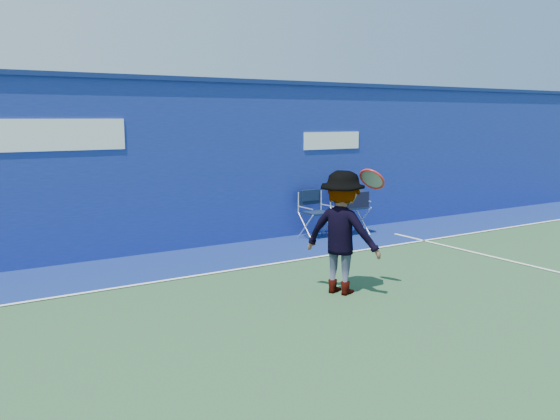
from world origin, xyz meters
TOP-DOWN VIEW (x-y plane):
  - ground at (0.00, 0.00)m, footprint 80.00×80.00m
  - stadium_wall at (-0.00, 5.20)m, footprint 24.00×0.50m
  - out_of_bounds_strip at (0.00, 4.10)m, footprint 24.00×1.80m
  - court_lines at (0.00, 0.60)m, footprint 24.00×12.00m
  - directors_chair_left at (2.92, 4.58)m, footprint 0.56×0.52m
  - directors_chair_right at (3.71, 4.49)m, footprint 0.61×0.55m
  - water_bottle at (3.42, 4.51)m, footprint 0.07×0.07m
  - tennis_player at (1.03, 1.38)m, footprint 1.09×1.24m

SIDE VIEW (x-z plane):
  - ground at x=0.00m, z-range 0.00..0.00m
  - out_of_bounds_strip at x=0.00m, z-range 0.00..0.01m
  - court_lines at x=0.00m, z-range 0.01..0.01m
  - water_bottle at x=3.42m, z-range 0.00..0.22m
  - directors_chair_left at x=2.92m, z-range -0.16..0.78m
  - directors_chair_right at x=3.71m, z-range -0.08..0.94m
  - tennis_player at x=1.03m, z-range -0.01..1.69m
  - stadium_wall at x=0.00m, z-range 0.01..3.09m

